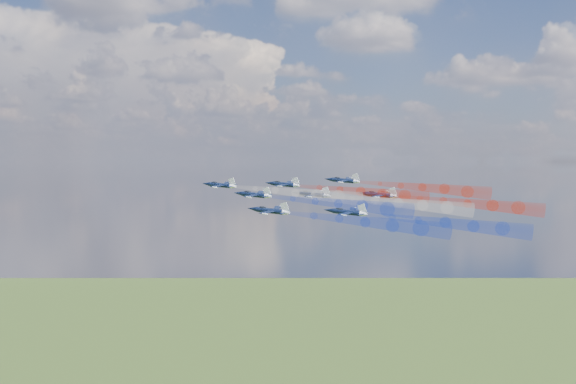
{
  "coord_description": "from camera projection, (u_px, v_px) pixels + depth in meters",
  "views": [
    {
      "loc": [
        -10.79,
        -189.12,
        173.24
      ],
      "look_at": [
        -2.01,
        -13.02,
        165.28
      ],
      "focal_mm": 41.92,
      "sensor_mm": 36.0,
      "label": 1
    }
  ],
  "objects": [
    {
      "name": "jet_rear_left",
      "position": [
        347.0,
        212.0,
        157.18
      ],
      "size": [
        14.16,
        13.58,
        4.94
      ],
      "primitive_type": null,
      "rotation": [
        0.07,
        -0.14,
        1.06
      ],
      "color": "black"
    },
    {
      "name": "trail_rear_left",
      "position": [
        445.0,
        223.0,
        147.17
      ],
      "size": [
        33.52,
        21.24,
        6.71
      ],
      "primitive_type": null,
      "rotation": [
        0.07,
        -0.14,
        1.06
      ],
      "color": "blue"
    },
    {
      "name": "trail_outer_right",
      "position": [
        422.0,
        187.0,
        182.67
      ],
      "size": [
        33.52,
        21.24,
        6.71
      ],
      "primitive_type": null,
      "rotation": [
        0.07,
        -0.14,
        1.06
      ],
      "color": "red"
    },
    {
      "name": "jet_lead",
      "position": [
        220.0,
        185.0,
        185.64
      ],
      "size": [
        14.16,
        13.58,
        4.94
      ],
      "primitive_type": null,
      "rotation": [
        0.07,
        -0.14,
        1.06
      ],
      "color": "black"
    },
    {
      "name": "trail_inner_right",
      "position": [
        361.0,
        192.0,
        179.32
      ],
      "size": [
        33.52,
        21.24,
        6.71
      ],
      "primitive_type": null,
      "rotation": [
        0.07,
        -0.14,
        1.06
      ],
      "color": "red"
    },
    {
      "name": "jet_center_third",
      "position": [
        313.0,
        194.0,
        175.24
      ],
      "size": [
        14.16,
        13.58,
        4.94
      ],
      "primitive_type": null,
      "rotation": [
        0.07,
        -0.14,
        1.06
      ],
      "color": "black"
    },
    {
      "name": "jet_inner_left",
      "position": [
        254.0,
        195.0,
        170.2
      ],
      "size": [
        14.16,
        13.58,
        4.94
      ],
      "primitive_type": null,
      "rotation": [
        0.07,
        -0.14,
        1.06
      ],
      "color": "black"
    },
    {
      "name": "trail_inner_left",
      "position": [
        338.0,
        204.0,
        160.2
      ],
      "size": [
        33.52,
        21.24,
        6.71
      ],
      "primitive_type": null,
      "rotation": [
        0.07,
        -0.14,
        1.06
      ],
      "color": "blue"
    },
    {
      "name": "jet_outer_left",
      "position": [
        270.0,
        211.0,
        153.57
      ],
      "size": [
        14.16,
        13.58,
        4.94
      ],
      "primitive_type": null,
      "rotation": [
        0.07,
        -0.14,
        1.06
      ],
      "color": "black"
    },
    {
      "name": "trail_lead",
      "position": [
        296.0,
        193.0,
        175.63
      ],
      "size": [
        33.52,
        21.24,
        6.71
      ],
      "primitive_type": null,
      "rotation": [
        0.07,
        -0.14,
        1.06
      ],
      "color": "white"
    },
    {
      "name": "jet_inner_right",
      "position": [
        284.0,
        184.0,
        189.32
      ],
      "size": [
        14.16,
        13.58,
        4.94
      ],
      "primitive_type": null,
      "rotation": [
        0.07,
        -0.14,
        1.06
      ],
      "color": "black"
    },
    {
      "name": "jet_rear_right",
      "position": [
        379.0,
        195.0,
        177.0
      ],
      "size": [
        14.16,
        13.58,
        4.94
      ],
      "primitive_type": null,
      "rotation": [
        0.07,
        -0.14,
        1.06
      ],
      "color": "black"
    },
    {
      "name": "trail_center_third",
      "position": [
        398.0,
        203.0,
        165.23
      ],
      "size": [
        33.52,
        21.24,
        6.71
      ],
      "primitive_type": null,
      "rotation": [
        0.07,
        -0.14,
        1.06
      ],
      "color": "white"
    },
    {
      "name": "trail_rear_right",
      "position": [
        468.0,
        203.0,
        166.99
      ],
      "size": [
        33.52,
        21.24,
        6.71
      ],
      "primitive_type": null,
      "rotation": [
        0.07,
        -0.14,
        1.06
      ],
      "color": "red"
    },
    {
      "name": "jet_outer_right",
      "position": [
        343.0,
        180.0,
        192.67
      ],
      "size": [
        14.16,
        13.58,
        4.94
      ],
      "primitive_type": null,
      "rotation": [
        0.07,
        -0.14,
        1.06
      ],
      "color": "black"
    },
    {
      "name": "trail_outer_left",
      "position": [
        365.0,
        222.0,
        143.57
      ],
      "size": [
        33.52,
        21.24,
        6.71
      ],
      "primitive_type": null,
      "rotation": [
        0.07,
        -0.14,
        1.06
      ],
      "color": "blue"
    }
  ]
}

